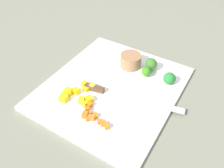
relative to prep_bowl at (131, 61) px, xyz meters
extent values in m
plane|color=slate|center=(-0.12, 0.00, -0.03)|extent=(4.00, 4.00, 0.00)
cube|color=white|center=(-0.12, 0.00, -0.03)|extent=(0.45, 0.40, 0.01)
cylinder|color=#946946|center=(0.00, 0.00, 0.00)|extent=(0.07, 0.07, 0.05)
cube|color=silver|center=(-0.13, -0.15, -0.02)|extent=(0.05, 0.16, 0.00)
cube|color=brown|center=(-0.17, 0.04, -0.01)|extent=(0.03, 0.06, 0.02)
cube|color=orange|center=(-0.26, -0.01, -0.02)|extent=(0.01, 0.01, 0.01)
cube|color=orange|center=(-0.27, -0.01, -0.02)|extent=(0.02, 0.02, 0.01)
cube|color=orange|center=(-0.27, -0.07, -0.02)|extent=(0.02, 0.02, 0.01)
cube|color=orange|center=(-0.27, -0.02, -0.02)|extent=(0.02, 0.02, 0.01)
cube|color=orange|center=(-0.27, 0.00, -0.02)|extent=(0.02, 0.02, 0.01)
cube|color=orange|center=(-0.27, -0.06, -0.02)|extent=(0.02, 0.02, 0.01)
cube|color=orange|center=(-0.25, 0.01, -0.02)|extent=(0.02, 0.02, 0.01)
cube|color=orange|center=(-0.27, -0.05, -0.02)|extent=(0.02, 0.02, 0.01)
cube|color=orange|center=(-0.25, -0.02, -0.02)|extent=(0.02, 0.02, 0.01)
cube|color=orange|center=(-0.23, 0.01, -0.02)|extent=(0.01, 0.02, 0.01)
cube|color=yellow|center=(-0.17, 0.08, -0.01)|extent=(0.02, 0.02, 0.02)
cube|color=yellow|center=(-0.21, 0.08, -0.01)|extent=(0.02, 0.02, 0.02)
cube|color=yellow|center=(-0.22, 0.10, -0.01)|extent=(0.02, 0.02, 0.02)
cube|color=yellow|center=(-0.18, 0.06, -0.02)|extent=(0.02, 0.02, 0.01)
cube|color=yellow|center=(-0.25, 0.09, -0.01)|extent=(0.02, 0.02, 0.02)
cube|color=yellow|center=(-0.23, 0.04, -0.01)|extent=(0.02, 0.02, 0.02)
cube|color=yellow|center=(-0.24, 0.10, -0.01)|extent=(0.02, 0.02, 0.02)
cube|color=yellow|center=(-0.22, 0.03, -0.01)|extent=(0.03, 0.03, 0.02)
cube|color=yellow|center=(-0.24, 0.03, -0.02)|extent=(0.02, 0.01, 0.01)
cube|color=yellow|center=(-0.17, 0.05, -0.01)|extent=(0.02, 0.02, 0.02)
cylinder|color=#98BF56|center=(0.02, -0.07, -0.02)|extent=(0.01, 0.01, 0.01)
sphere|color=#366926|center=(0.02, -0.07, 0.00)|extent=(0.04, 0.04, 0.04)
cylinder|color=#7FC15F|center=(-0.01, -0.15, -0.02)|extent=(0.01, 0.01, 0.01)
sphere|color=#24722F|center=(-0.01, -0.15, 0.00)|extent=(0.04, 0.04, 0.04)
cylinder|color=#94B55C|center=(-0.02, -0.07, -0.02)|extent=(0.01, 0.01, 0.01)
sphere|color=#33781C|center=(-0.02, -0.07, 0.00)|extent=(0.03, 0.03, 0.03)
camera|label=1|loc=(-0.58, -0.28, 0.48)|focal=36.93mm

